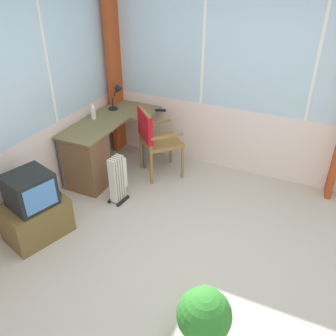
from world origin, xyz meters
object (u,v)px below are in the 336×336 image
(tv_remote, at_px, (160,110))
(desk_lamp, at_px, (118,93))
(space_heater, at_px, (118,178))
(desk, at_px, (89,156))
(potted_plant, at_px, (204,317))
(tv_on_stand, at_px, (35,209))
(spray_bottle, at_px, (93,111))
(wooden_armchair, at_px, (152,134))

(tv_remote, bearing_deg, desk_lamp, 84.31)
(space_heater, bearing_deg, desk_lamp, 29.52)
(desk, bearing_deg, potted_plant, -125.20)
(desk, bearing_deg, tv_on_stand, -175.80)
(desk_lamp, relative_size, tv_on_stand, 0.44)
(desk_lamp, relative_size, spray_bottle, 1.57)
(potted_plant, bearing_deg, space_heater, 50.09)
(tv_on_stand, xyz_separation_m, potted_plant, (-0.40, -2.04, -0.09))
(desk, distance_m, space_heater, 0.56)
(wooden_armchair, bearing_deg, tv_remote, 11.97)
(desk, relative_size, tv_remote, 9.65)
(desk, bearing_deg, space_heater, -106.99)
(desk, relative_size, potted_plant, 2.96)
(desk_lamp, xyz_separation_m, tv_remote, (0.14, -0.58, -0.21))
(tv_on_stand, height_order, potted_plant, tv_on_stand)
(desk_lamp, bearing_deg, desk, -177.06)
(wooden_armchair, bearing_deg, potted_plant, -143.86)
(spray_bottle, relative_size, potted_plant, 0.44)
(desk_lamp, relative_size, wooden_armchair, 0.36)
(desk_lamp, xyz_separation_m, wooden_armchair, (-0.29, -0.67, -0.37))
(desk_lamp, height_order, spray_bottle, desk_lamp)
(desk, relative_size, space_heater, 2.37)
(desk, xyz_separation_m, desk_lamp, (0.84, 0.04, 0.56))
(desk_lamp, xyz_separation_m, space_heater, (-1.00, -0.57, -0.66))
(spray_bottle, xyz_separation_m, wooden_armchair, (0.18, -0.77, -0.25))
(spray_bottle, height_order, tv_on_stand, spray_bottle)
(spray_bottle, xyz_separation_m, space_heater, (-0.53, -0.67, -0.55))
(desk_lamp, relative_size, space_heater, 0.56)
(tv_on_stand, bearing_deg, spray_bottle, 8.80)
(tv_remote, bearing_deg, spray_bottle, 112.23)
(wooden_armchair, relative_size, tv_on_stand, 1.22)
(tv_on_stand, height_order, space_heater, tv_on_stand)
(tv_remote, bearing_deg, tv_on_stand, 148.00)
(spray_bottle, distance_m, wooden_armchair, 0.83)
(spray_bottle, bearing_deg, potted_plant, -129.49)
(space_heater, distance_m, potted_plant, 2.09)
(spray_bottle, height_order, wooden_armchair, spray_bottle)
(wooden_armchair, relative_size, space_heater, 1.55)
(spray_bottle, relative_size, space_heater, 0.35)
(tv_remote, relative_size, wooden_armchair, 0.16)
(desk, relative_size, spray_bottle, 6.70)
(space_heater, bearing_deg, desk, 73.01)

